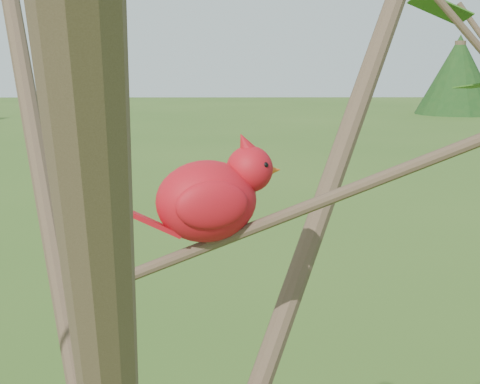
# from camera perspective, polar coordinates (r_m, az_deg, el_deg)

# --- Properties ---
(crabapple_tree) EXTENTS (2.35, 2.05, 2.95)m
(crabapple_tree) POSITION_cam_1_polar(r_m,az_deg,el_deg) (0.92, -7.92, 0.47)
(crabapple_tree) COLOR #493727
(crabapple_tree) RESTS_ON ground
(cardinal) EXTENTS (0.24, 0.15, 0.17)m
(cardinal) POSITION_cam_1_polar(r_m,az_deg,el_deg) (1.03, -2.20, -0.35)
(cardinal) COLOR red
(cardinal) RESTS_ON ground
(distant_trees) EXTENTS (41.66, 14.09, 3.08)m
(distant_trees) POSITION_cam_1_polar(r_m,az_deg,el_deg) (24.14, -8.57, 8.36)
(distant_trees) COLOR #493727
(distant_trees) RESTS_ON ground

